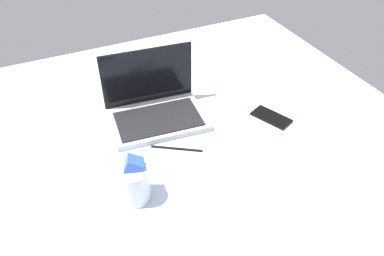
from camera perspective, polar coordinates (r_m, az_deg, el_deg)
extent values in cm
cube|color=silver|center=(139.21, -5.29, -3.97)|extent=(180.00, 140.00, 18.00)
cube|color=#B7BABC|center=(138.66, -5.09, 1.30)|extent=(35.10, 26.12, 2.00)
cube|color=black|center=(136.77, -4.95, 1.33)|extent=(30.53, 19.76, 0.40)
cube|color=black|center=(140.92, -6.55, 7.60)|extent=(32.94, 4.23, 21.00)
cylinder|color=silver|center=(110.58, -8.52, -8.10)|extent=(9.00, 9.00, 11.00)
cube|color=blue|center=(112.71, -8.24, -8.39)|extent=(6.98, 6.64, 6.92)
cube|color=red|center=(110.72, -8.71, -7.58)|extent=(7.13, 7.35, 4.47)
cube|color=#268C33|center=(109.20, -8.85, -6.44)|extent=(6.33, 7.76, 6.47)
cube|color=blue|center=(107.36, -8.51, -5.41)|extent=(7.09, 6.53, 6.08)
cube|color=black|center=(142.79, 11.52, 1.55)|extent=(11.85, 15.55, 0.80)
cube|color=black|center=(127.41, -2.26, -3.05)|extent=(14.64, 9.68, 0.60)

